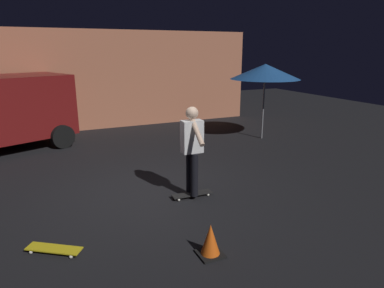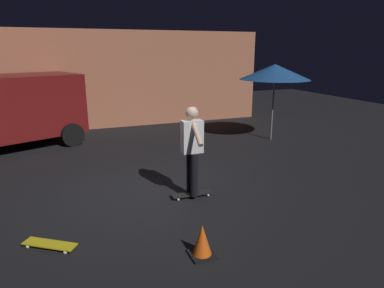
{
  "view_description": "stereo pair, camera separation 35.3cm",
  "coord_description": "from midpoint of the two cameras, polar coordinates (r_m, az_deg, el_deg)",
  "views": [
    {
      "loc": [
        -1.78,
        -6.04,
        2.72
      ],
      "look_at": [
        0.72,
        -0.56,
        1.05
      ],
      "focal_mm": 31.98,
      "sensor_mm": 36.0,
      "label": 1
    },
    {
      "loc": [
        -1.46,
        -6.18,
        2.72
      ],
      "look_at": [
        0.72,
        -0.56,
        1.05
      ],
      "focal_mm": 31.98,
      "sensor_mm": 36.0,
      "label": 2
    }
  ],
  "objects": [
    {
      "name": "ground_plane",
      "position": [
        6.89,
        -8.98,
        -7.98
      ],
      "size": [
        28.0,
        28.0,
        0.0
      ],
      "primitive_type": "plane",
      "color": "black"
    },
    {
      "name": "low_building",
      "position": [
        14.48,
        -20.39,
        10.48
      ],
      "size": [
        12.92,
        4.47,
        3.38
      ],
      "color": "#B76B4C",
      "rests_on": "ground_plane"
    },
    {
      "name": "patio_umbrella",
      "position": [
        10.7,
        11.17,
        11.75
      ],
      "size": [
        2.1,
        2.1,
        2.3
      ],
      "color": "slate",
      "rests_on": "ground_plane"
    },
    {
      "name": "skateboard_ridden",
      "position": [
        6.59,
        -1.55,
        -8.38
      ],
      "size": [
        0.79,
        0.24,
        0.07
      ],
      "color": "black",
      "rests_on": "ground_plane"
    },
    {
      "name": "skateboard_spare",
      "position": [
        5.37,
        -23.86,
        -15.74
      ],
      "size": [
        0.75,
        0.61,
        0.07
      ],
      "color": "gold",
      "rests_on": "ground_plane"
    },
    {
      "name": "skater",
      "position": [
        6.25,
        -1.62,
        -0.13
      ],
      "size": [
        0.39,
        0.98,
        1.67
      ],
      "color": "black",
      "rests_on": "skateboard_ridden"
    },
    {
      "name": "traffic_cone",
      "position": [
        4.81,
        0.91,
        -15.93
      ],
      "size": [
        0.34,
        0.34,
        0.46
      ],
      "color": "black",
      "rests_on": "ground_plane"
    }
  ]
}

